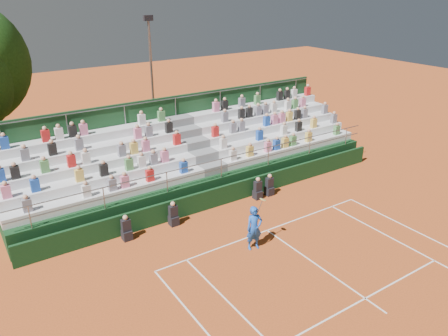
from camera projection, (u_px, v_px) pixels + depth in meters
ground at (267, 230)px, 19.50m from camera, size 90.00×90.00×0.00m
courtside_wall at (227, 194)px, 21.77m from camera, size 20.00×0.15×1.00m
line_officials at (211, 204)px, 20.81m from camera, size 8.22×0.40×1.19m
grandstand at (195, 163)px, 24.03m from camera, size 20.00×5.20×4.40m
tennis_player at (254, 228)px, 17.84m from camera, size 0.92×0.58×2.22m
floodlight_mast at (151, 71)px, 28.74m from camera, size 0.60×0.25×8.36m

